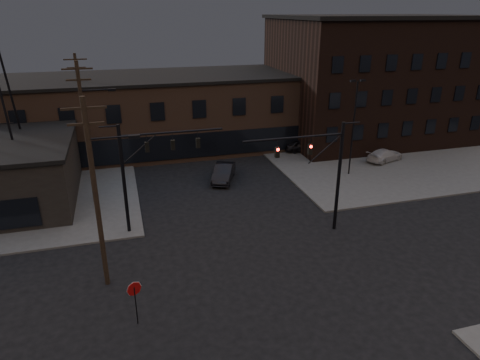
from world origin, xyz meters
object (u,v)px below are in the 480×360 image
traffic_signal_far (142,166)px  car_crossing (224,173)px  parked_car_lot_b (385,155)px  traffic_signal_near (325,167)px  parked_car_lot_a (303,145)px  stop_sign (135,293)px

traffic_signal_far → car_crossing: 11.89m
traffic_signal_far → parked_car_lot_b: bearing=18.3°
traffic_signal_near → parked_car_lot_a: size_ratio=1.93×
traffic_signal_far → car_crossing: traffic_signal_far is taller
traffic_signal_far → parked_car_lot_a: 23.21m
stop_sign → parked_car_lot_b: 32.25m
stop_sign → traffic_signal_far: bearing=82.7°
traffic_signal_near → traffic_signal_far: same height
parked_car_lot_b → car_crossing: bearing=72.1°
traffic_signal_far → parked_car_lot_a: bearing=36.8°
traffic_signal_near → stop_sign: (-13.36, -6.49, -3.09)m
traffic_signal_near → parked_car_lot_a: 18.72m
stop_sign → traffic_signal_near: bearing=25.9°
traffic_signal_near → car_crossing: (-4.37, 11.50, -4.16)m
stop_sign → car_crossing: (8.99, 17.99, -1.08)m
car_crossing → parked_car_lot_a: bearing=51.5°
traffic_signal_far → parked_car_lot_a: size_ratio=1.93×
parked_car_lot_a → parked_car_lot_b: 8.76m
parked_car_lot_a → car_crossing: (-10.57, -5.68, -0.09)m
traffic_signal_near → parked_car_lot_a: traffic_signal_near is taller
parked_car_lot_b → car_crossing: 17.52m
traffic_signal_near → stop_sign: bearing=-154.1°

